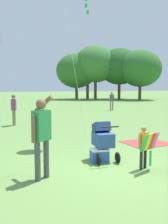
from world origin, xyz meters
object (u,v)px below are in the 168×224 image
(child_with_butterfly_kite, at_px, (145,144))
(person_kid_running, at_px, (112,99))
(person_adult_flyer, at_px, (41,131))
(person_couple_left, at_px, (14,107))
(picnic_blanket, at_px, (146,143))
(stroller, at_px, (103,137))
(cooler_box, at_px, (99,155))

(child_with_butterfly_kite, distance_m, person_kid_running, 14.14)
(person_adult_flyer, xyz_separation_m, person_couple_left, (-0.46, 7.85, -0.15))
(person_kid_running, xyz_separation_m, picnic_blanket, (-2.86, -10.90, -0.81))
(stroller, distance_m, picnic_blanket, 2.69)
(person_couple_left, bearing_deg, picnic_blanket, -50.54)
(stroller, xyz_separation_m, picnic_blanket, (2.11, 1.56, -0.60))
(person_couple_left, relative_size, cooler_box, 3.33)
(person_couple_left, height_order, cooler_box, person_couple_left)
(child_with_butterfly_kite, bearing_deg, person_couple_left, 110.30)
(person_kid_running, bearing_deg, person_adult_flyer, -116.33)
(child_with_butterfly_kite, bearing_deg, cooler_box, 134.98)
(picnic_blanket, bearing_deg, person_kid_running, 75.31)
(stroller, bearing_deg, person_adult_flyer, -148.30)
(stroller, distance_m, person_kid_running, 13.42)
(person_adult_flyer, distance_m, stroller, 2.07)
(person_adult_flyer, bearing_deg, child_with_butterfly_kite, 1.26)
(person_adult_flyer, bearing_deg, person_couple_left, 93.38)
(stroller, distance_m, cooler_box, 0.49)
(picnic_blanket, xyz_separation_m, cooler_box, (-2.26, -1.74, 0.17))
(person_kid_running, height_order, cooler_box, person_kid_running)
(child_with_butterfly_kite, relative_size, person_kid_running, 0.74)
(person_adult_flyer, relative_size, picnic_blanket, 1.23)
(child_with_butterfly_kite, distance_m, person_couple_left, 8.32)
(picnic_blanket, bearing_deg, person_adult_flyer, -145.58)
(child_with_butterfly_kite, xyz_separation_m, cooler_box, (-0.84, 0.84, -0.44))
(person_adult_flyer, relative_size, person_couple_left, 1.20)
(person_adult_flyer, relative_size, stroller, 1.65)
(person_kid_running, bearing_deg, child_with_butterfly_kite, -107.59)
(person_couple_left, xyz_separation_m, picnic_blanket, (4.30, -5.23, -0.87))
(child_with_butterfly_kite, relative_size, stroller, 0.94)
(person_adult_flyer, distance_m, cooler_box, 2.01)
(person_adult_flyer, bearing_deg, stroller, 31.70)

